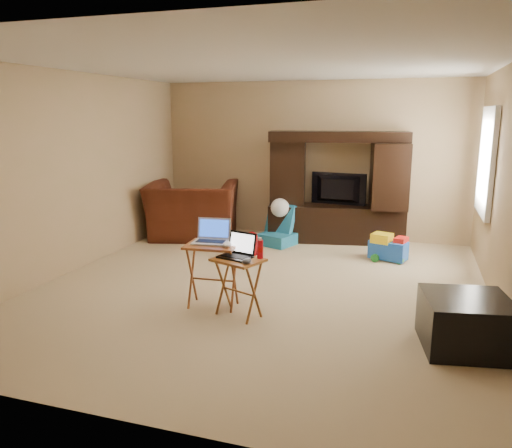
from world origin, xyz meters
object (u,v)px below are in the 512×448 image
(television, at_px, (337,189))
(child_rocker, at_px, (277,225))
(tray_table_left, at_px, (213,275))
(laptop_left, at_px, (210,232))
(mouse_right, at_px, (247,261))
(push_toy, at_px, (388,247))
(entertainment_center, at_px, (337,187))
(tray_table_right, at_px, (238,288))
(ottoman, at_px, (466,323))
(plush_toy, at_px, (252,244))
(water_bottle, at_px, (260,249))
(recliner, at_px, (193,210))
(mouse_left, at_px, (227,244))
(laptop_right, at_px, (235,246))

(television, relative_size, child_rocker, 1.40)
(television, distance_m, tray_table_left, 3.33)
(laptop_left, xyz_separation_m, mouse_right, (0.50, -0.31, -0.18))
(push_toy, relative_size, laptop_left, 1.43)
(child_rocker, distance_m, push_toy, 1.71)
(push_toy, distance_m, mouse_right, 2.88)
(entertainment_center, height_order, tray_table_right, entertainment_center)
(child_rocker, bearing_deg, ottoman, -29.22)
(push_toy, height_order, mouse_right, mouse_right)
(plush_toy, bearing_deg, child_rocker, 76.95)
(ottoman, distance_m, tray_table_right, 2.09)
(push_toy, height_order, tray_table_right, tray_table_right)
(plush_toy, height_order, tray_table_left, tray_table_left)
(tray_table_right, height_order, laptop_left, laptop_left)
(plush_toy, height_order, tray_table_right, tray_table_right)
(ottoman, relative_size, laptop_left, 1.99)
(entertainment_center, height_order, push_toy, entertainment_center)
(entertainment_center, relative_size, mouse_right, 17.46)
(child_rocker, relative_size, mouse_right, 5.20)
(laptop_left, relative_size, water_bottle, 1.94)
(child_rocker, relative_size, tray_table_right, 1.06)
(recliner, xyz_separation_m, push_toy, (3.11, -0.38, -0.26))
(entertainment_center, distance_m, laptop_left, 3.24)
(tray_table_left, distance_m, mouse_right, 0.61)
(recliner, xyz_separation_m, water_bottle, (2.01, -2.77, 0.23))
(push_toy, bearing_deg, mouse_right, -96.37)
(mouse_left, bearing_deg, child_rocker, 94.65)
(push_toy, height_order, mouse_left, mouse_left)
(mouse_left, bearing_deg, ottoman, -3.84)
(entertainment_center, xyz_separation_m, push_toy, (0.86, -0.85, -0.67))
(tray_table_left, xyz_separation_m, mouse_left, (0.19, -0.07, 0.37))
(entertainment_center, bearing_deg, mouse_left, -110.87)
(television, height_order, laptop_left, television)
(television, xyz_separation_m, push_toy, (0.86, -0.88, -0.64))
(mouse_right, bearing_deg, ottoman, 1.65)
(laptop_left, xyz_separation_m, water_bottle, (0.57, -0.11, -0.11))
(entertainment_center, distance_m, mouse_left, 3.29)
(television, height_order, push_toy, television)
(plush_toy, height_order, ottoman, ottoman)
(push_toy, bearing_deg, television, 152.39)
(laptop_right, bearing_deg, child_rocker, 111.92)
(plush_toy, bearing_deg, laptop_left, -84.75)
(laptop_right, distance_m, water_bottle, 0.25)
(plush_toy, relative_size, tray_table_right, 0.61)
(child_rocker, relative_size, mouse_left, 4.56)
(recliner, height_order, ottoman, recliner)
(child_rocker, height_order, mouse_right, mouse_right)
(laptop_left, distance_m, mouse_left, 0.26)
(entertainment_center, bearing_deg, push_toy, -54.92)
(plush_toy, bearing_deg, mouse_left, -78.77)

